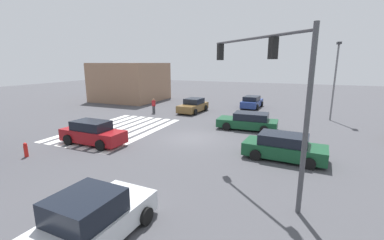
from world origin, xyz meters
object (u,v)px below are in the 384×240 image
object	(u,v)px
car_0	(92,219)
car_3	(193,106)
traffic_signal_mast	(271,78)
fire_hydrant	(26,150)
car_2	(284,147)
pedestrian	(154,105)
car_4	(248,121)
street_light_pole_b	(335,74)
car_6	(252,102)
car_1	(93,133)

from	to	relation	value
car_0	car_3	world-z (taller)	car_0
car_0	car_3	bearing A→B (deg)	16.88
traffic_signal_mast	fire_hydrant	size ratio (longest dim) A/B	7.74
car_2	fire_hydrant	world-z (taller)	car_2
traffic_signal_mast	pedestrian	bearing A→B (deg)	0.69
car_3	car_4	world-z (taller)	car_3
car_0	street_light_pole_b	distance (m)	23.83
car_2	car_3	distance (m)	15.14
car_3	street_light_pole_b	world-z (taller)	street_light_pole_b
car_3	car_6	size ratio (longest dim) A/B	1.01
car_1	car_2	world-z (taller)	car_1
car_1	fire_hydrant	distance (m)	3.88
car_2	pedestrian	bearing A→B (deg)	151.60
car_1	pedestrian	size ratio (longest dim) A/B	2.84
street_light_pole_b	fire_hydrant	distance (m)	25.23
car_4	street_light_pole_b	bearing A→B (deg)	-136.83
pedestrian	street_light_pole_b	world-z (taller)	street_light_pole_b
pedestrian	fire_hydrant	xyz separation A→B (m)	(14.38, -0.00, -0.46)
street_light_pole_b	fire_hydrant	world-z (taller)	street_light_pole_b
car_6	street_light_pole_b	world-z (taller)	street_light_pole_b
pedestrian	fire_hydrant	distance (m)	14.39
street_light_pole_b	pedestrian	bearing A→B (deg)	-78.74
car_1	car_3	distance (m)	13.37
car_3	car_0	bearing A→B (deg)	18.59
car_6	car_3	bearing A→B (deg)	137.92
car_6	fire_hydrant	xyz separation A→B (m)	(22.01, -9.25, -0.26)
car_4	car_1	bearing A→B (deg)	40.58
pedestrian	street_light_pole_b	bearing A→B (deg)	55.02
car_4	car_6	distance (m)	10.74
car_0	pedestrian	world-z (taller)	car_0
car_3	car_4	bearing A→B (deg)	57.81
car_0	car_4	size ratio (longest dim) A/B	0.88
car_2	car_4	distance (m)	6.71
car_4	fire_hydrant	xyz separation A→B (m)	(11.37, -10.77, -0.25)
car_3	fire_hydrant	distance (m)	17.06
car_2	car_4	xyz separation A→B (m)	(-5.94, -3.12, -0.02)
fire_hydrant	pedestrian	bearing A→B (deg)	179.99
car_0	street_light_pole_b	bearing A→B (deg)	-18.30
car_1	pedestrian	bearing A→B (deg)	100.98
car_1	car_4	size ratio (longest dim) A/B	0.95
car_2	pedestrian	distance (m)	16.52
car_0	street_light_pole_b	xyz separation A→B (m)	(-21.96, 8.49, 3.66)
car_1	car_4	bearing A→B (deg)	43.22
car_1	street_light_pole_b	size ratio (longest dim) A/B	0.63
car_1	car_3	size ratio (longest dim) A/B	1.02
traffic_signal_mast	car_0	distance (m)	8.13
fire_hydrant	street_light_pole_b	bearing A→B (deg)	135.72
traffic_signal_mast	car_2	xyz separation A→B (m)	(-4.09, 0.54, -4.08)
car_3	car_4	size ratio (longest dim) A/B	0.93
car_0	car_6	bearing A→B (deg)	2.09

